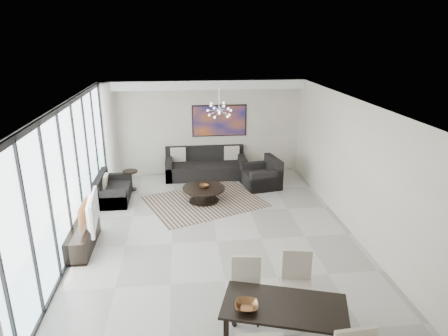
{
  "coord_description": "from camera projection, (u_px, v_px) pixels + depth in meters",
  "views": [
    {
      "loc": [
        -0.69,
        -7.51,
        4.21
      ],
      "look_at": [
        0.27,
        1.15,
        1.25
      ],
      "focal_mm": 32.0,
      "sensor_mm": 36.0,
      "label": 1
    }
  ],
  "objects": [
    {
      "name": "bowl_coffee",
      "position": [
        204.0,
        186.0,
        10.35
      ],
      "size": [
        0.27,
        0.27,
        0.08
      ],
      "primitive_type": "imported",
      "rotation": [
        0.0,
        0.0,
        0.07
      ],
      "color": "brown",
      "rests_on": "coffee_table"
    },
    {
      "name": "chandelier",
      "position": [
        219.0,
        110.0,
        10.12
      ],
      "size": [
        0.66,
        0.66,
        0.71
      ],
      "color": "silver",
      "rests_on": "room_shell"
    },
    {
      "name": "dining_chair_nw",
      "position": [
        246.0,
        284.0,
        6.1
      ],
      "size": [
        0.51,
        0.51,
        0.98
      ],
      "color": "beige",
      "rests_on": "floor"
    },
    {
      "name": "soffit",
      "position": [
        203.0,
        85.0,
        11.65
      ],
      "size": [
        5.98,
        0.4,
        0.26
      ],
      "primitive_type": "cube",
      "color": "white",
      "rests_on": "room_shell"
    },
    {
      "name": "television",
      "position": [
        88.0,
        212.0,
        8.0
      ],
      "size": [
        0.27,
        1.17,
        0.67
      ],
      "primitive_type": "imported",
      "rotation": [
        0.0,
        0.0,
        1.67
      ],
      "color": "gray",
      "rests_on": "tv_console"
    },
    {
      "name": "room_shell",
      "position": [
        240.0,
        176.0,
        8.07
      ],
      "size": [
        6.0,
        9.0,
        2.9
      ],
      "color": "#A8A39B",
      "rests_on": "ground"
    },
    {
      "name": "dining_chair_ne",
      "position": [
        297.0,
        278.0,
        6.23
      ],
      "size": [
        0.53,
        0.53,
        1.01
      ],
      "color": "beige",
      "rests_on": "floor"
    },
    {
      "name": "dining_table",
      "position": [
        284.0,
        311.0,
        5.44
      ],
      "size": [
        1.86,
        1.31,
        0.7
      ],
      "color": "black",
      "rests_on": "floor"
    },
    {
      "name": "window_wall",
      "position": [
        70.0,
        182.0,
        7.72
      ],
      "size": [
        0.37,
        8.95,
        2.9
      ],
      "color": "silver",
      "rests_on": "floor"
    },
    {
      "name": "rug",
      "position": [
        205.0,
        201.0,
        10.48
      ],
      "size": [
        3.41,
        3.06,
        0.01
      ],
      "primitive_type": "cube",
      "rotation": [
        0.0,
        0.0,
        0.38
      ],
      "color": "black",
      "rests_on": "floor"
    },
    {
      "name": "bowl_dining",
      "position": [
        247.0,
        306.0,
        5.34
      ],
      "size": [
        0.36,
        0.36,
        0.08
      ],
      "primitive_type": "imported",
      "rotation": [
        0.0,
        0.0,
        -0.14
      ],
      "color": "brown",
      "rests_on": "dining_table"
    },
    {
      "name": "sofa_main",
      "position": [
        206.0,
        167.0,
        12.23
      ],
      "size": [
        2.43,
        0.99,
        0.88
      ],
      "color": "black",
      "rests_on": "floor"
    },
    {
      "name": "painting",
      "position": [
        219.0,
        121.0,
        12.22
      ],
      "size": [
        1.68,
        0.04,
        0.98
      ],
      "primitive_type": "cube",
      "color": "#B55519",
      "rests_on": "room_shell"
    },
    {
      "name": "loveseat",
      "position": [
        112.0,
        191.0,
        10.52
      ],
      "size": [
        0.8,
        1.42,
        0.71
      ],
      "color": "black",
      "rests_on": "floor"
    },
    {
      "name": "tv_console",
      "position": [
        83.0,
        237.0,
        8.18
      ],
      "size": [
        0.42,
        1.48,
        0.46
      ],
      "primitive_type": "cube",
      "color": "black",
      "rests_on": "floor"
    },
    {
      "name": "coffee_table",
      "position": [
        204.0,
        193.0,
        10.44
      ],
      "size": [
        1.12,
        1.12,
        0.39
      ],
      "color": "black",
      "rests_on": "floor"
    },
    {
      "name": "side_table",
      "position": [
        130.0,
        177.0,
        11.14
      ],
      "size": [
        0.41,
        0.41,
        0.57
      ],
      "color": "black",
      "rests_on": "floor"
    },
    {
      "name": "armchair",
      "position": [
        262.0,
        177.0,
        11.44
      ],
      "size": [
        1.11,
        1.15,
        0.84
      ],
      "color": "black",
      "rests_on": "floor"
    }
  ]
}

